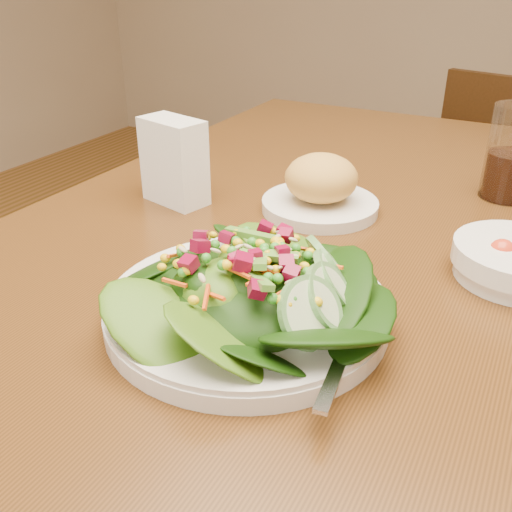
# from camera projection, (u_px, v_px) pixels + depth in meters

# --- Properties ---
(dining_table) EXTENTS (0.90, 1.40, 0.75)m
(dining_table) POSITION_uv_depth(u_px,v_px,m) (337.00, 298.00, 0.81)
(dining_table) COLOR #532F12
(dining_table) RESTS_ON ground_plane
(chair_far) EXTENTS (0.46, 0.46, 0.82)m
(chair_far) POSITION_uv_depth(u_px,v_px,m) (505.00, 207.00, 1.66)
(chair_far) COLOR black
(chair_far) RESTS_ON ground_plane
(salad_plate) EXTENTS (0.29, 0.29, 0.08)m
(salad_plate) POSITION_uv_depth(u_px,v_px,m) (255.00, 294.00, 0.57)
(salad_plate) COLOR white
(salad_plate) RESTS_ON dining_table
(bread_plate) EXTENTS (0.17, 0.17, 0.09)m
(bread_plate) POSITION_uv_depth(u_px,v_px,m) (321.00, 189.00, 0.82)
(bread_plate) COLOR white
(bread_plate) RESTS_ON dining_table
(napkin_holder) EXTENTS (0.11, 0.08, 0.13)m
(napkin_holder) POSITION_uv_depth(u_px,v_px,m) (174.00, 159.00, 0.84)
(napkin_holder) COLOR white
(napkin_holder) RESTS_ON dining_table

